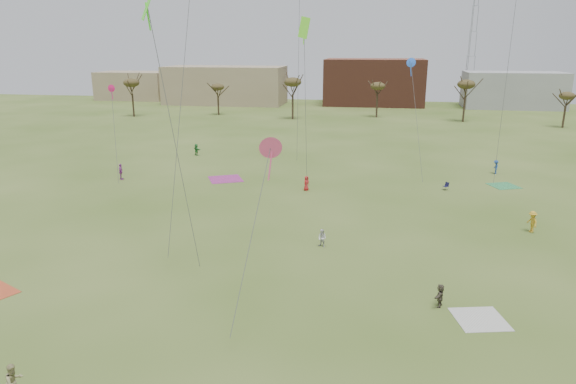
# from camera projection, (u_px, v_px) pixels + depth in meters

# --- Properties ---
(ground) EXTENTS (260.00, 260.00, 0.00)m
(ground) POSITION_uv_depth(u_px,v_px,m) (249.00, 356.00, 26.79)
(ground) COLOR #39541A
(ground) RESTS_ON ground
(spectator_fore_b) EXTENTS (0.89, 1.03, 1.82)m
(spectator_fore_b) POSITION_uv_depth(u_px,v_px,m) (14.00, 382.00, 23.26)
(spectator_fore_b) COLOR tan
(spectator_fore_b) RESTS_ON ground
(spectator_fore_c) EXTENTS (0.86, 1.45, 1.49)m
(spectator_fore_c) POSITION_uv_depth(u_px,v_px,m) (440.00, 295.00, 31.66)
(spectator_fore_c) COLOR #4C4436
(spectator_fore_c) RESTS_ON ground
(flyer_mid_b) EXTENTS (1.06, 1.38, 1.88)m
(flyer_mid_b) POSITION_uv_depth(u_px,v_px,m) (532.00, 222.00, 44.24)
(flyer_mid_b) COLOR gold
(flyer_mid_b) RESTS_ON ground
(spectator_mid_d) EXTENTS (0.84, 1.23, 1.94)m
(spectator_mid_d) POSITION_uv_depth(u_px,v_px,m) (121.00, 172.00, 61.54)
(spectator_mid_d) COLOR #A847AB
(spectator_mid_d) RESTS_ON ground
(spectator_mid_e) EXTENTS (0.89, 0.82, 1.46)m
(spectator_mid_e) POSITION_uv_depth(u_px,v_px,m) (322.00, 238.00, 41.04)
(spectator_mid_e) COLOR silver
(spectator_mid_e) RESTS_ON ground
(flyer_far_a) EXTENTS (1.56, 1.36, 1.70)m
(flyer_far_a) POSITION_uv_depth(u_px,v_px,m) (196.00, 150.00, 75.06)
(flyer_far_a) COLOR #287A34
(flyer_far_a) RESTS_ON ground
(flyer_far_b) EXTENTS (0.84, 0.95, 1.64)m
(flyer_far_b) POSITION_uv_depth(u_px,v_px,m) (306.00, 183.00, 57.03)
(flyer_far_b) COLOR red
(flyer_far_b) RESTS_ON ground
(flyer_far_c) EXTENTS (0.68, 1.15, 1.74)m
(flyer_far_c) POSITION_uv_depth(u_px,v_px,m) (496.00, 167.00, 64.37)
(flyer_far_c) COLOR navy
(flyer_far_c) RESTS_ON ground
(blanket_cream) EXTENTS (3.44, 3.44, 0.03)m
(blanket_cream) POSITION_uv_depth(u_px,v_px,m) (480.00, 319.00, 30.33)
(blanket_cream) COLOR beige
(blanket_cream) RESTS_ON ground
(blanket_plum) EXTENTS (5.07, 5.07, 0.03)m
(blanket_plum) POSITION_uv_depth(u_px,v_px,m) (225.00, 179.00, 61.98)
(blanket_plum) COLOR #9A2F7B
(blanket_plum) RESTS_ON ground
(blanket_olive) EXTENTS (3.81, 3.81, 0.03)m
(blanket_olive) POSITION_uv_depth(u_px,v_px,m) (504.00, 186.00, 58.99)
(blanket_olive) COLOR #328C4F
(blanket_olive) RESTS_ON ground
(camp_chair_right) EXTENTS (0.74, 0.74, 0.87)m
(camp_chair_right) POSITION_uv_depth(u_px,v_px,m) (446.00, 188.00, 57.32)
(camp_chair_right) COLOR #141334
(camp_chair_right) RESTS_ON ground
(tree_line) EXTENTS (117.44, 49.32, 8.91)m
(tree_line) POSITION_uv_depth(u_px,v_px,m) (332.00, 90.00, 100.25)
(tree_line) COLOR #3A2B1E
(tree_line) RESTS_ON ground
(building_tan) EXTENTS (32.00, 14.00, 10.00)m
(building_tan) POSITION_uv_depth(u_px,v_px,m) (225.00, 85.00, 140.04)
(building_tan) COLOR #937F60
(building_tan) RESTS_ON ground
(building_brick) EXTENTS (26.00, 16.00, 12.00)m
(building_brick) POSITION_uv_depth(u_px,v_px,m) (374.00, 82.00, 138.01)
(building_brick) COLOR brown
(building_brick) RESTS_ON ground
(building_grey) EXTENTS (24.00, 12.00, 9.00)m
(building_grey) POSITION_uv_depth(u_px,v_px,m) (513.00, 90.00, 130.84)
(building_grey) COLOR gray
(building_grey) RESTS_ON ground
(building_tan_west) EXTENTS (20.00, 12.00, 8.00)m
(building_tan_west) POSITION_uv_depth(u_px,v_px,m) (134.00, 86.00, 151.82)
(building_tan_west) COLOR #937F60
(building_tan_west) RESTS_ON ground
(radio_tower) EXTENTS (1.51, 1.72, 41.00)m
(radio_tower) POSITION_uv_depth(u_px,v_px,m) (473.00, 31.00, 135.04)
(radio_tower) COLOR #9EA3A8
(radio_tower) RESTS_ON ground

